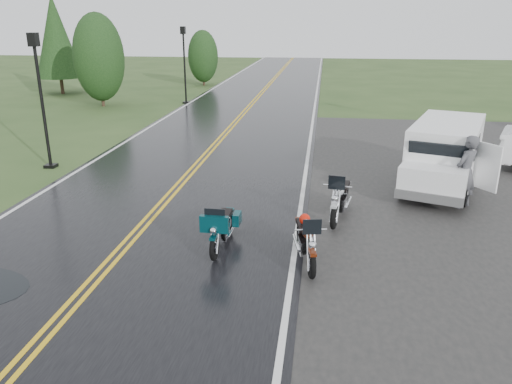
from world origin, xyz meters
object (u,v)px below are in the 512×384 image
Objects in this scene: motorcycle_red at (312,253)px; lamp_post_near_left at (42,102)px; motorcycle_silver at (335,206)px; person_at_van at (466,173)px; lamp_post_far_left at (185,65)px; motorcycle_teal at (214,238)px; van_white at (407,165)px.

motorcycle_red is 11.52m from lamp_post_near_left.
lamp_post_near_left is (-9.65, 4.27, 1.61)m from motorcycle_silver.
lamp_post_near_left reaches higher than motorcycle_red.
person_at_van is 0.44× the size of lamp_post_far_left.
motorcycle_silver is (0.47, 2.50, 0.06)m from motorcycle_red.
person_at_van reaches higher than motorcycle_teal.
motorcycle_red is 6.04m from person_at_van.
motorcycle_silver is 3.31m from van_white.
lamp_post_far_left is at bearing 86.17° from lamp_post_near_left.
van_white is at bearing 47.04° from motorcycle_teal.
lamp_post_near_left reaches higher than motorcycle_teal.
person_at_van is 0.44× the size of lamp_post_near_left.
van_white is at bearing -8.09° from lamp_post_near_left.
motorcycle_silver is at bearing -108.42° from van_white.
motorcycle_red is 2.55m from motorcycle_silver.
motorcycle_teal is 0.42× the size of lamp_post_near_left.
lamp_post_far_left is at bearing -98.06° from person_at_van.
motorcycle_red is at bearing -12.42° from motorcycle_teal.
motorcycle_red is at bearing -36.41° from lamp_post_near_left.
motorcycle_silver reaches higher than motorcycle_red.
lamp_post_far_left reaches higher than van_white.
motorcycle_teal is 9.65m from lamp_post_near_left.
lamp_post_near_left is at bearing 166.64° from motorcycle_silver.
motorcycle_red is 0.44× the size of lamp_post_near_left.
motorcycle_teal is at bearing -41.24° from lamp_post_near_left.
person_at_van is at bearing -1.24° from van_white.
lamp_post_far_left is (-6.19, 20.50, 1.70)m from motorcycle_teal.
van_white is (2.49, 5.11, 0.40)m from motorcycle_red.
lamp_post_far_left reaches higher than motorcycle_red.
person_at_van is at bearing 35.77° from motorcycle_teal.
motorcycle_silver is (2.50, 2.00, 0.08)m from motorcycle_teal.
lamp_post_near_left is at bearing -54.07° from person_at_van.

